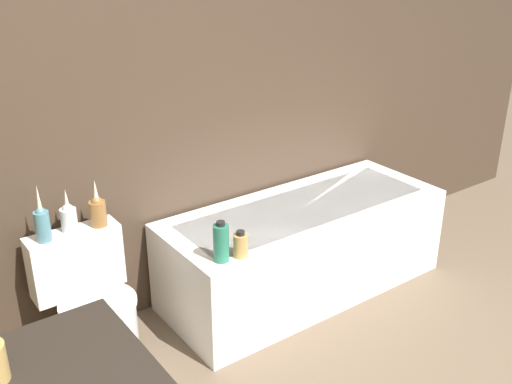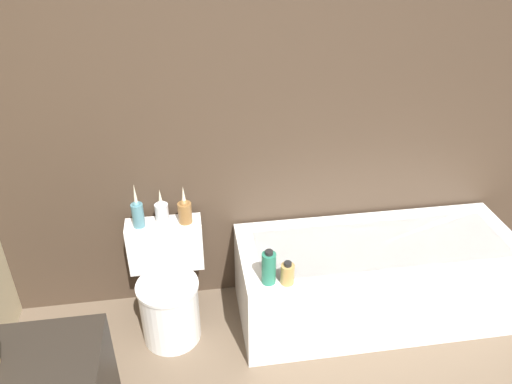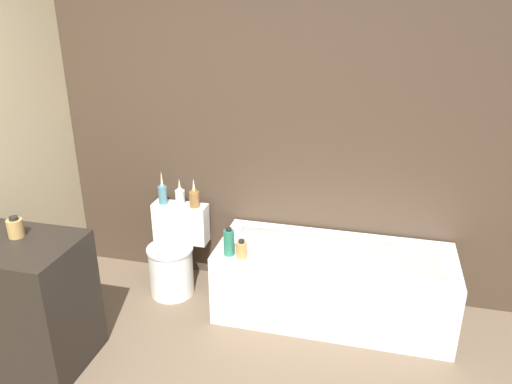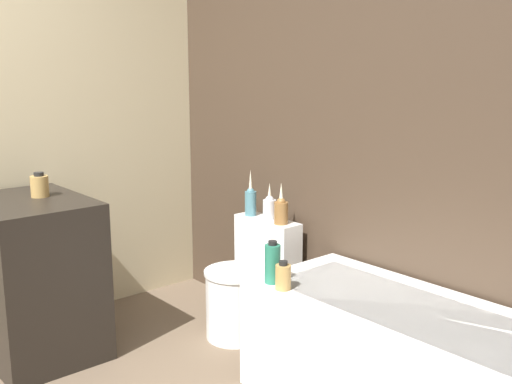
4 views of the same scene
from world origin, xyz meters
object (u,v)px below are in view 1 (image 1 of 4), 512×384
at_px(bathtub, 303,247).
at_px(shampoo_bottle_tall, 220,243).
at_px(toilet, 94,314).
at_px(vase_gold, 42,223).
at_px(vase_bronze, 98,210).
at_px(vase_silver, 69,216).
at_px(shampoo_bottle_short, 241,245).

xyz_separation_m(bathtub, shampoo_bottle_tall, (-0.71, -0.23, 0.36)).
height_order(toilet, vase_gold, vase_gold).
distance_m(bathtub, vase_bronze, 1.24).
bearing_deg(shampoo_bottle_tall, vase_silver, 139.00).
xyz_separation_m(bathtub, vase_silver, (-1.26, 0.24, 0.47)).
xyz_separation_m(vase_silver, vase_bronze, (0.13, -0.03, 0.01)).
distance_m(shampoo_bottle_tall, shampoo_bottle_short, 0.11).
bearing_deg(vase_gold, shampoo_bottle_tall, -33.01).
height_order(toilet, vase_bronze, vase_bronze).
bearing_deg(vase_silver, vase_bronze, -13.27).
xyz_separation_m(vase_gold, shampoo_bottle_short, (0.77, -0.46, -0.16)).
bearing_deg(vase_bronze, toilet, -130.62).
distance_m(bathtub, toilet, 1.26).
distance_m(vase_gold, shampoo_bottle_tall, 0.81).
xyz_separation_m(shampoo_bottle_tall, shampoo_bottle_short, (0.10, -0.02, -0.03)).
distance_m(bathtub, shampoo_bottle_short, 0.74).
height_order(vase_bronze, shampoo_bottle_short, vase_bronze).
bearing_deg(bathtub, vase_silver, 169.12).
bearing_deg(vase_silver, shampoo_bottle_short, -37.51).
bearing_deg(bathtub, shampoo_bottle_short, -157.80).
height_order(bathtub, vase_bronze, vase_bronze).
distance_m(toilet, vase_bronze, 0.49).
bearing_deg(vase_bronze, bathtub, -10.59).
bearing_deg(toilet, vase_gold, 131.03).
xyz_separation_m(vase_gold, vase_silver, (0.13, 0.03, -0.02)).
relative_size(bathtub, vase_gold, 6.00).
height_order(vase_silver, shampoo_bottle_tall, vase_silver).
xyz_separation_m(toilet, shampoo_bottle_tall, (0.54, -0.29, 0.34)).
distance_m(toilet, shampoo_bottle_short, 0.77).
xyz_separation_m(vase_gold, shampoo_bottle_tall, (0.67, -0.44, -0.13)).
bearing_deg(vase_gold, vase_bronze, 0.48).
bearing_deg(shampoo_bottle_short, vase_gold, 149.31).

